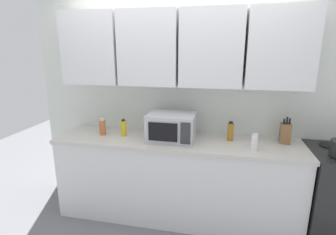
# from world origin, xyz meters

# --- Properties ---
(wall_back_with_cabinets) EXTENTS (3.43, 0.38, 2.60)m
(wall_back_with_cabinets) POSITION_xyz_m (0.00, -0.07, 1.58)
(wall_back_with_cabinets) COLOR silver
(wall_back_with_cabinets) RESTS_ON ground_plane
(counter_run) EXTENTS (2.56, 0.63, 0.90)m
(counter_run) POSITION_xyz_m (0.00, -0.30, 0.45)
(counter_run) COLOR silver
(counter_run) RESTS_ON ground_plane
(microwave) EXTENTS (0.48, 0.37, 0.28)m
(microwave) POSITION_xyz_m (-0.05, -0.32, 1.04)
(microwave) COLOR #B7B7BC
(microwave) RESTS_ON counter_run
(knife_block) EXTENTS (0.11, 0.13, 0.27)m
(knife_block) POSITION_xyz_m (1.08, -0.17, 1.00)
(knife_block) COLOR brown
(knife_block) RESTS_ON counter_run
(bottle_spice_jar) EXTENTS (0.07, 0.07, 0.19)m
(bottle_spice_jar) POSITION_xyz_m (-0.83, -0.31, 0.98)
(bottle_spice_jar) COLOR #BC6638
(bottle_spice_jar) RESTS_ON counter_run
(bottle_yellow_mustard) EXTENTS (0.06, 0.06, 0.18)m
(bottle_yellow_mustard) POSITION_xyz_m (-0.59, -0.29, 0.99)
(bottle_yellow_mustard) COLOR gold
(bottle_yellow_mustard) RESTS_ON counter_run
(bottle_white_jar) EXTENTS (0.06, 0.06, 0.16)m
(bottle_white_jar) POSITION_xyz_m (0.76, -0.44, 0.98)
(bottle_white_jar) COLOR white
(bottle_white_jar) RESTS_ON counter_run
(bottle_amber_vinegar) EXTENTS (0.06, 0.06, 0.20)m
(bottle_amber_vinegar) POSITION_xyz_m (0.55, -0.21, 1.00)
(bottle_amber_vinegar) COLOR #AD701E
(bottle_amber_vinegar) RESTS_ON counter_run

